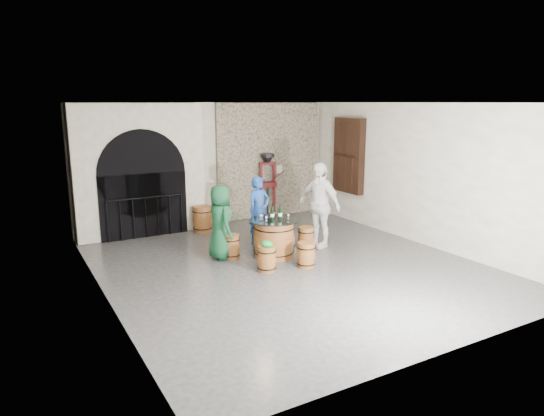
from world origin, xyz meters
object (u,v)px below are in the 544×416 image
barrel_stool_right (306,238)px  barrel_stool_far (261,235)px  wine_bottle_left (272,214)px  person_blue (259,210)px  barrel_stool_near_left (267,259)px  barrel_stool_left (231,247)px  wine_bottle_center (280,213)px  person_green (220,222)px  wine_bottle_right (272,212)px  person_white (319,205)px  side_barrel (202,219)px  corking_press (268,181)px  barrel_stool_near_right (306,255)px  barrel_table (274,238)px

barrel_stool_right → barrel_stool_far: bearing=133.8°
barrel_stool_far → barrel_stool_right: size_ratio=1.00×
wine_bottle_left → person_blue: bearing=77.0°
barrel_stool_near_left → barrel_stool_left: bearing=103.4°
person_blue → wine_bottle_left: person_blue is taller
wine_bottle_center → barrel_stool_right: bearing=11.7°
person_green → wine_bottle_right: person_green is taller
person_blue → person_white: bearing=-47.6°
person_white → wine_bottle_center: 1.16m
barrel_stool_far → wine_bottle_left: wine_bottle_left is taller
person_green → side_barrel: person_green is taller
barrel_stool_left → person_white: size_ratio=0.26×
person_blue → corking_press: (1.35, 2.02, 0.28)m
barrel_stool_near_right → wine_bottle_center: bearing=97.5°
person_green → corking_press: bearing=-45.4°
side_barrel → barrel_stool_near_right: bearing=-77.3°
wine_bottle_center → wine_bottle_right: 0.17m
barrel_stool_right → wine_bottle_left: bearing=-172.0°
barrel_table → side_barrel: (-0.56, 2.66, -0.08)m
person_blue → wine_bottle_right: person_blue is taller
wine_bottle_center → wine_bottle_left: bearing=171.0°
person_blue → wine_bottle_right: 0.95m
wine_bottle_left → side_barrel: (-0.51, 2.67, -0.62)m
barrel_stool_left → barrel_stool_right: (1.72, -0.24, 0.00)m
barrel_table → wine_bottle_center: 0.55m
barrel_stool_near_right → corking_press: size_ratio=0.28×
corking_press → barrel_stool_left: bearing=-122.8°
person_blue → wine_bottle_center: size_ratio=4.84×
person_blue → wine_bottle_left: bearing=-112.1°
barrel_stool_left → person_green: size_ratio=0.32×
person_white → wine_bottle_right: (-1.24, -0.07, -0.02)m
person_white → side_barrel: size_ratio=2.92×
barrel_stool_far → corking_press: 2.69m
barrel_stool_near_right → person_green: person_green is taller
barrel_stool_left → barrel_stool_far: size_ratio=1.00×
barrel_stool_near_right → side_barrel: 3.62m
wine_bottle_right → corking_press: (1.52, 2.94, 0.12)m
barrel_stool_left → barrel_stool_near_right: same height
wine_bottle_right → side_barrel: bearing=102.9°
barrel_stool_near_right → person_green: (-1.26, 1.34, 0.53)m
wine_bottle_right → barrel_stool_near_left: bearing=-125.9°
barrel_table → barrel_stool_right: bearing=8.1°
barrel_table → wine_bottle_center: size_ratio=3.25×
barrel_stool_near_right → person_blue: size_ratio=0.32×
barrel_stool_right → barrel_stool_near_right: size_ratio=1.00×
side_barrel → person_green: bearing=-101.9°
barrel_stool_right → wine_bottle_left: 1.18m
barrel_table → wine_bottle_left: wine_bottle_left is taller
barrel_stool_left → wine_bottle_left: bearing=-26.0°
barrel_stool_near_left → wine_bottle_left: size_ratio=1.55×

